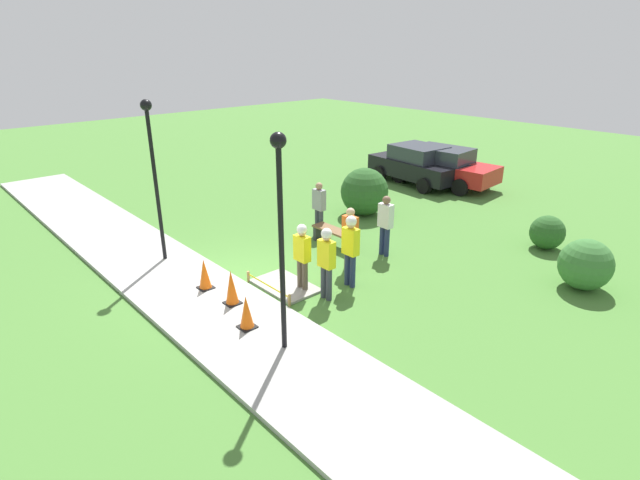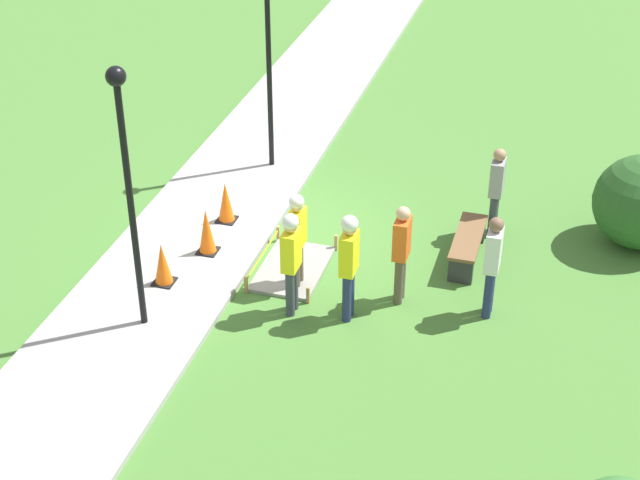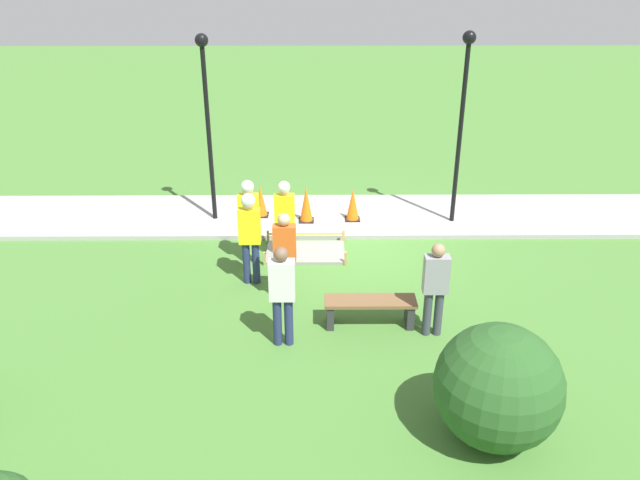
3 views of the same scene
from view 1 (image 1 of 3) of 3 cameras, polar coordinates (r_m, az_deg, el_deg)
The scene contains 20 objects.
ground_plane at distance 12.64m, azimuth -9.20°, elevation -4.68°, with size 60.00×60.00×0.00m, color #477A33.
sidewalk at distance 12.09m, azimuth -14.15°, elevation -6.14°, with size 28.00×2.48×0.10m.
wet_concrete_patch at distance 12.23m, azimuth -4.00°, elevation -5.21°, with size 1.68×1.09×0.29m.
traffic_cone_near_patch at distance 12.09m, azimuth -13.06°, elevation -3.80°, with size 0.34×0.34×0.75m.
traffic_cone_far_patch at distance 11.27m, azimuth -10.09°, elevation -5.33°, with size 0.34×0.34×0.81m.
traffic_cone_sidewalk_edge at distance 10.35m, azimuth -8.42°, elevation -8.15°, with size 0.34×0.34×0.72m.
park_bench at distance 14.51m, azimuth 1.68°, elevation 0.61°, with size 1.53×0.44×0.49m.
worker_supervisor at distance 11.85m, azimuth 3.52°, elevation -0.54°, with size 0.40×0.26×1.81m.
worker_assistant at distance 11.67m, azimuth -2.05°, elevation -1.39°, with size 0.40×0.24×1.68m.
worker_trainee at distance 11.24m, azimuth 0.74°, elevation -2.03°, with size 0.40×0.25×1.74m.
bystander_in_orange_shirt at distance 12.77m, azimuth 3.44°, elevation 0.54°, with size 0.40×0.22×1.69m.
bystander_in_gray_shirt at distance 13.74m, azimuth 7.48°, elevation 2.04°, with size 0.40×0.23×1.72m.
bystander_in_white_shirt at distance 15.18m, azimuth -0.11°, elevation 3.97°, with size 0.40×0.22×1.64m.
lamppost_near at distance 8.67m, azimuth -4.54°, elevation 2.82°, with size 0.28×0.28×4.11m.
lamppost_far at distance 13.34m, azimuth -18.57°, elevation 8.72°, with size 0.28×0.28×4.18m.
parked_car_black at distance 21.39m, azimuth 11.10°, elevation 8.50°, with size 4.20×2.40×1.58m.
parked_car_red at distance 21.34m, azimuth 13.67°, elevation 8.27°, with size 4.68×2.30×1.55m.
shrub_rounded_near at distance 13.48m, azimuth 28.08°, elevation -2.49°, with size 1.24×1.24×1.24m.
shrub_rounded_mid at distance 15.66m, azimuth 24.54°, elevation 0.80°, with size 0.98×0.98×0.98m.
shrub_rounded_far at distance 17.08m, azimuth 5.11°, elevation 5.52°, with size 1.62×1.62×1.62m.
Camera 1 is at (9.66, -5.95, 5.59)m, focal length 28.00 mm.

